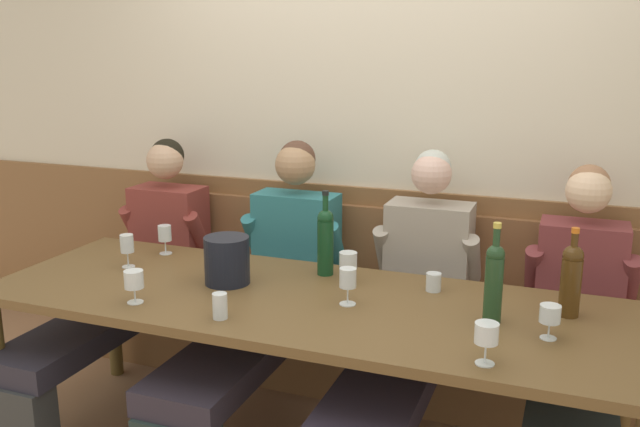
% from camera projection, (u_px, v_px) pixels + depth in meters
% --- Properties ---
extents(room_wall_back, '(6.80, 0.08, 2.80)m').
position_uv_depth(room_wall_back, '(375.00, 118.00, 3.55)').
color(room_wall_back, beige).
rests_on(room_wall_back, ground).
extents(wood_wainscot_panel, '(6.80, 0.03, 1.03)m').
position_uv_depth(wood_wainscot_panel, '(369.00, 280.00, 3.71)').
color(wood_wainscot_panel, brown).
rests_on(wood_wainscot_panel, ground).
extents(wall_bench, '(2.99, 0.42, 0.94)m').
position_uv_depth(wall_bench, '(356.00, 335.00, 3.57)').
color(wall_bench, brown).
rests_on(wall_bench, ground).
extents(dining_table, '(2.69, 0.92, 0.76)m').
position_uv_depth(dining_table, '(302.00, 313.00, 2.80)').
color(dining_table, brown).
rests_on(dining_table, ground).
extents(person_center_right_seat, '(0.50, 1.38, 1.27)m').
position_uv_depth(person_center_right_seat, '(131.00, 273.00, 3.52)').
color(person_center_right_seat, '#313435').
rests_on(person_center_right_seat, ground).
extents(person_center_left_seat, '(0.54, 1.37, 1.30)m').
position_uv_depth(person_center_left_seat, '(265.00, 293.00, 3.24)').
color(person_center_left_seat, '#243231').
rests_on(person_center_left_seat, ground).
extents(person_left_seat, '(0.51, 1.38, 1.29)m').
position_uv_depth(person_left_seat, '(409.00, 312.00, 3.01)').
color(person_left_seat, '#262F2F').
rests_on(person_left_seat, ground).
extents(person_right_seat, '(0.48, 1.37, 1.26)m').
position_uv_depth(person_right_seat, '(576.00, 338.00, 2.76)').
color(person_right_seat, '#25273D').
rests_on(person_right_seat, ground).
extents(ice_bucket, '(0.20, 0.20, 0.21)m').
position_uv_depth(ice_bucket, '(227.00, 260.00, 2.93)').
color(ice_bucket, black).
rests_on(ice_bucket, dining_table).
extents(wine_bottle_green_tall, '(0.07, 0.07, 0.39)m').
position_uv_depth(wine_bottle_green_tall, '(325.00, 239.00, 3.03)').
color(wine_bottle_green_tall, '#123C1E').
rests_on(wine_bottle_green_tall, dining_table).
extents(wine_bottle_amber_mid, '(0.07, 0.07, 0.38)m').
position_uv_depth(wine_bottle_amber_mid, '(494.00, 280.00, 2.49)').
color(wine_bottle_amber_mid, '#203E21').
rests_on(wine_bottle_amber_mid, dining_table).
extents(wine_bottle_clear_water, '(0.08, 0.08, 0.35)m').
position_uv_depth(wine_bottle_clear_water, '(571.00, 278.00, 2.56)').
color(wine_bottle_clear_water, '#462D10').
rests_on(wine_bottle_clear_water, dining_table).
extents(wine_glass_center_front, '(0.08, 0.08, 0.14)m').
position_uv_depth(wine_glass_center_front, '(348.00, 262.00, 2.94)').
color(wine_glass_center_front, silver).
rests_on(wine_glass_center_front, dining_table).
extents(wine_glass_near_bucket, '(0.07, 0.07, 0.15)m').
position_uv_depth(wine_glass_near_bucket, '(165.00, 234.00, 3.35)').
color(wine_glass_near_bucket, silver).
rests_on(wine_glass_near_bucket, dining_table).
extents(wine_glass_by_bottle, '(0.07, 0.07, 0.12)m').
position_uv_depth(wine_glass_by_bottle, '(550.00, 316.00, 2.37)').
color(wine_glass_by_bottle, silver).
rests_on(wine_glass_by_bottle, dining_table).
extents(wine_glass_mid_right, '(0.06, 0.06, 0.16)m').
position_uv_depth(wine_glass_mid_right, '(127.00, 245.00, 3.14)').
color(wine_glass_mid_right, silver).
rests_on(wine_glass_mid_right, dining_table).
extents(wine_glass_mid_left, '(0.08, 0.08, 0.14)m').
position_uv_depth(wine_glass_mid_left, '(134.00, 281.00, 2.70)').
color(wine_glass_mid_left, silver).
rests_on(wine_glass_mid_left, dining_table).
extents(wine_glass_left_end, '(0.07, 0.07, 0.15)m').
position_uv_depth(wine_glass_left_end, '(348.00, 279.00, 2.68)').
color(wine_glass_left_end, silver).
rests_on(wine_glass_left_end, dining_table).
extents(wine_glass_center_rear, '(0.08, 0.08, 0.14)m').
position_uv_depth(wine_glass_center_rear, '(486.00, 334.00, 2.17)').
color(wine_glass_center_rear, silver).
rests_on(wine_glass_center_rear, dining_table).
extents(water_tumbler_right, '(0.06, 0.06, 0.08)m').
position_uv_depth(water_tumbler_right, '(434.00, 282.00, 2.85)').
color(water_tumbler_right, silver).
rests_on(water_tumbler_right, dining_table).
extents(water_tumbler_center, '(0.06, 0.06, 0.10)m').
position_uv_depth(water_tumbler_center, '(220.00, 306.00, 2.56)').
color(water_tumbler_center, silver).
rests_on(water_tumbler_center, dining_table).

